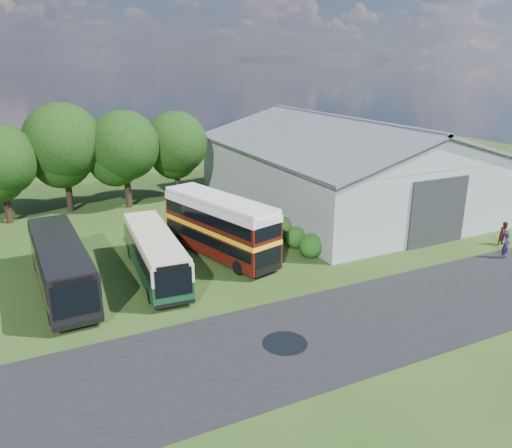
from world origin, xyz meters
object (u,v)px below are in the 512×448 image
bus_maroon_double (220,227)px  bus_dark_single (61,265)px  storage_shed (341,161)px  visitor_b (505,234)px  visitor_a (506,246)px  bus_green_single (155,254)px

bus_maroon_double → bus_dark_single: bus_maroon_double is taller
storage_shed → bus_dark_single: size_ratio=2.22×
storage_shed → visitor_b: storage_shed is taller
storage_shed → bus_maroon_double: 16.73m
bus_dark_single → visitor_a: size_ratio=5.98×
bus_dark_single → visitor_a: 28.88m
storage_shed → bus_dark_single: (-25.38, -8.10, -2.54)m
bus_maroon_double → visitor_b: size_ratio=5.76×
visitor_a → storage_shed: bearing=76.6°
bus_green_single → bus_maroon_double: bus_maroon_double is taller
bus_dark_single → visitor_b: (29.89, -6.22, -0.75)m
bus_green_single → bus_dark_single: bearing=-179.9°
storage_shed → bus_maroon_double: bearing=-154.6°
storage_shed → visitor_b: 15.37m
storage_shed → visitor_a: bearing=-81.7°
storage_shed → bus_green_single: 21.80m
bus_green_single → visitor_b: bearing=-9.6°
bus_maroon_double → bus_green_single: bearing=179.6°
storage_shed → bus_dark_single: 26.76m
bus_maroon_double → visitor_a: bearing=-43.0°
bus_green_single → bus_dark_single: (-5.47, 0.36, 0.13)m
bus_dark_single → visitor_b: size_ratio=6.36×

